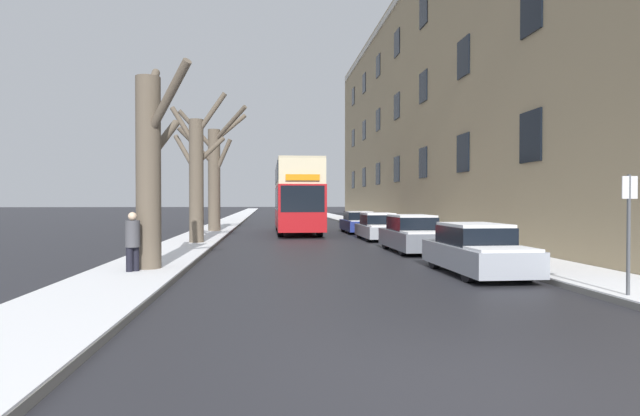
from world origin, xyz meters
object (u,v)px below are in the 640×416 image
bare_tree_left_1 (196,175)px  double_decker_bus (297,193)px  bare_tree_left_2 (214,172)px  parked_car_0 (476,251)px  parked_car_2 (378,227)px  street_sign_post (629,229)px  parked_car_3 (359,223)px  bare_tree_left_0 (150,166)px  pedestrian_left_sidewalk (133,242)px  parked_car_1 (413,235)px

bare_tree_left_1 → double_decker_bus: size_ratio=0.67×
bare_tree_left_2 → parked_car_0: 20.45m
parked_car_2 → street_sign_post: (1.36, -16.03, 0.81)m
parked_car_3 → bare_tree_left_0: bearing=-118.1°
parked_car_3 → pedestrian_left_sidewalk: pedestrian_left_sidewalk is taller
double_decker_bus → street_sign_post: 22.55m
parked_car_2 → bare_tree_left_2: bearing=145.6°
parked_car_1 → parked_car_3: (0.00, 11.62, -0.04)m
bare_tree_left_2 → pedestrian_left_sidewalk: (-0.24, -17.73, -2.84)m
bare_tree_left_1 → parked_car_0: 13.32m
double_decker_bus → pedestrian_left_sidewalk: bearing=-106.9°
bare_tree_left_1 → double_decker_bus: 9.67m
bare_tree_left_1 → double_decker_bus: bearing=59.0°
street_sign_post → parked_car_1: bearing=97.7°
bare_tree_left_2 → parked_car_3: bearing=-3.4°
pedestrian_left_sidewalk → parked_car_0: bearing=138.9°
bare_tree_left_2 → double_decker_bus: size_ratio=0.75×
bare_tree_left_2 → parked_car_3: 9.46m
bare_tree_left_1 → parked_car_1: size_ratio=1.58×
bare_tree_left_2 → parked_car_3: bare_tree_left_2 is taller
parked_car_0 → parked_car_1: parked_car_1 is taller
parked_car_2 → parked_car_3: size_ratio=0.95×
parked_car_0 → pedestrian_left_sidewalk: (-9.14, 0.41, 0.30)m
parked_car_0 → parked_car_3: bearing=90.0°
pedestrian_left_sidewalk → street_sign_post: (10.50, -4.39, 0.51)m
parked_car_0 → double_decker_bus: bearing=102.0°
bare_tree_left_2 → parked_car_0: bearing=-63.9°
bare_tree_left_1 → parked_car_2: (8.80, 2.37, -2.52)m
street_sign_post → parked_car_0: bearing=108.8°
parked_car_3 → parked_car_2: bearing=-90.0°
parked_car_1 → pedestrian_left_sidewalk: size_ratio=2.52×
bare_tree_left_2 → pedestrian_left_sidewalk: size_ratio=4.48×
bare_tree_left_0 → street_sign_post: 11.48m
bare_tree_left_2 → parked_car_1: bearing=-53.8°
bare_tree_left_1 → street_sign_post: bearing=-53.4°
bare_tree_left_1 → parked_car_1: 9.86m
street_sign_post → bare_tree_left_1: bearing=126.6°
bare_tree_left_1 → double_decker_bus: (4.97, 8.26, -0.69)m
parked_car_0 → parked_car_1: size_ratio=0.97×
bare_tree_left_0 → double_decker_bus: bearing=73.4°
parked_car_1 → parked_car_3: parked_car_1 is taller
bare_tree_left_0 → bare_tree_left_2: (-0.06, 17.07, 0.82)m
double_decker_bus → parked_car_3: size_ratio=2.37×
parked_car_1 → parked_car_2: 6.05m
double_decker_bus → bare_tree_left_1: bearing=-121.0°
parked_car_0 → parked_car_1: 5.99m
bare_tree_left_1 → parked_car_0: bearing=-47.7°
double_decker_bus → parked_car_2: size_ratio=2.49×
double_decker_bus → street_sign_post: double_decker_bus is taller
double_decker_bus → parked_car_1: bearing=-72.2°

